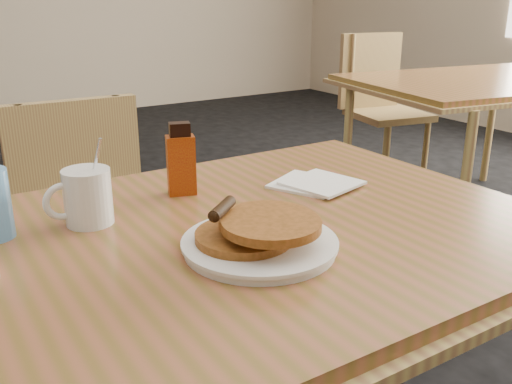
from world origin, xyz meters
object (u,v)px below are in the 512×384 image
(main_table, at_px, (217,254))
(chair_main_far, at_px, (90,222))
(syrup_bottle, at_px, (181,161))
(pancake_plate, at_px, (260,236))
(chair_neighbor_far, at_px, (379,96))
(coffee_mug, at_px, (86,196))
(neighbor_table, at_px, (489,86))

(main_table, distance_m, chair_main_far, 0.78)
(chair_main_far, xyz_separation_m, syrup_bottle, (0.06, -0.53, 0.31))
(main_table, height_order, pancake_plate, pancake_plate)
(main_table, relative_size, chair_neighbor_far, 1.39)
(syrup_bottle, bearing_deg, chair_main_far, 114.41)
(coffee_mug, relative_size, syrup_bottle, 1.06)
(neighbor_table, distance_m, coffee_mug, 2.43)
(chair_main_far, bearing_deg, neighbor_table, 7.79)
(pancake_plate, height_order, syrup_bottle, syrup_bottle)
(main_table, xyz_separation_m, pancake_plate, (0.03, -0.10, 0.06))
(chair_main_far, distance_m, chair_neighbor_far, 2.35)
(chair_neighbor_far, relative_size, syrup_bottle, 5.99)
(neighbor_table, xyz_separation_m, coffee_mug, (-2.29, -0.81, 0.09))
(neighbor_table, relative_size, chair_neighbor_far, 1.66)
(chair_main_far, bearing_deg, chair_neighbor_far, 26.58)
(pancake_plate, bearing_deg, syrup_bottle, 87.43)
(coffee_mug, bearing_deg, chair_neighbor_far, 26.69)
(coffee_mug, bearing_deg, pancake_plate, -60.51)
(chair_neighbor_far, height_order, coffee_mug, chair_neighbor_far)
(main_table, bearing_deg, neighbor_table, 24.86)
(main_table, height_order, syrup_bottle, syrup_bottle)
(neighbor_table, xyz_separation_m, chair_main_far, (-2.13, -0.23, -0.20))
(main_table, bearing_deg, chair_neighbor_far, 39.49)
(coffee_mug, bearing_deg, syrup_bottle, 6.84)
(main_table, height_order, neighbor_table, same)
(pancake_plate, height_order, coffee_mug, coffee_mug)
(main_table, relative_size, chair_main_far, 1.49)
(chair_main_far, xyz_separation_m, coffee_mug, (-0.16, -0.59, 0.29))
(main_table, xyz_separation_m, chair_neighbor_far, (2.11, 1.74, -0.16))
(chair_main_far, bearing_deg, main_table, -87.01)
(chair_main_far, relative_size, chair_neighbor_far, 0.93)
(main_table, bearing_deg, chair_main_far, 91.29)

